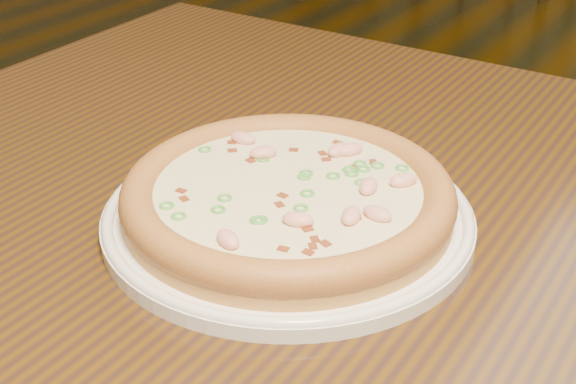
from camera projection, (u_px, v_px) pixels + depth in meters
The scene contains 3 objects.
hero_table at pixel (438, 336), 0.68m from camera, with size 1.20×0.80×0.75m.
plate at pixel (288, 215), 0.65m from camera, with size 0.30×0.30×0.02m.
pizza at pixel (288, 195), 0.64m from camera, with size 0.27×0.27×0.03m.
Camera 1 is at (-0.17, -0.93, 1.09)m, focal length 50.00 mm.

